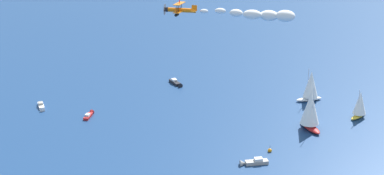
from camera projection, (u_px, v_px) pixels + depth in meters
The scene contains 10 objects.
motorboat_far_port at pixel (89, 115), 213.21m from camera, with size 5.84×3.90×1.68m.
sailboat_far_stbd at pixel (360, 104), 211.27m from camera, with size 5.64×7.16×9.26m.
sailboat_trailing at pixel (311, 86), 223.01m from camera, with size 4.81×8.61×11.05m.
motorboat_ahead at pixel (41, 107), 219.20m from camera, with size 6.31×1.99×1.81m.
motorboat_mid_cluster at pixel (176, 83), 237.81m from camera, with size 6.96×3.44×1.96m.
sailboat_outer_ring_a at pixel (310, 110), 203.08m from camera, with size 10.27×6.12×12.91m.
motorboat_outer_ring_b at pixel (253, 162), 184.55m from camera, with size 2.47×7.55×2.16m.
marker_buoy at pixel (270, 150), 191.33m from camera, with size 1.10×1.10×2.10m.
biplane_lead at pixel (179, 9), 145.58m from camera, with size 7.27×7.11×3.66m.
smoke_trail_lead at pixel (264, 15), 142.90m from camera, with size 10.18×18.49×2.88m.
Camera 1 is at (-146.64, 37.14, 86.63)m, focal length 66.26 mm.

